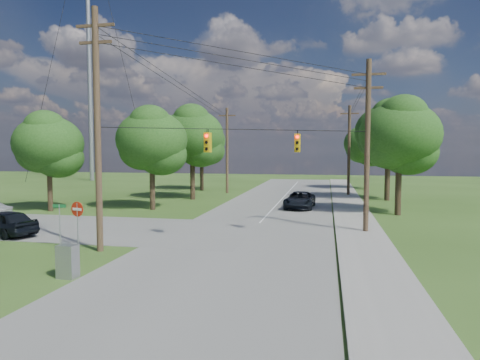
% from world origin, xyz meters
% --- Properties ---
extents(ground, '(140.00, 140.00, 0.00)m').
position_xyz_m(ground, '(0.00, 0.00, 0.00)').
color(ground, '#304F1A').
rests_on(ground, ground).
extents(main_road, '(10.00, 100.00, 0.03)m').
position_xyz_m(main_road, '(2.00, 5.00, 0.01)').
color(main_road, gray).
rests_on(main_road, ground).
extents(sidewalk_east, '(2.60, 100.00, 0.12)m').
position_xyz_m(sidewalk_east, '(8.70, 5.00, 0.06)').
color(sidewalk_east, '#9A9790').
rests_on(sidewalk_east, ground).
extents(pole_sw, '(2.00, 0.32, 12.00)m').
position_xyz_m(pole_sw, '(-4.60, 0.40, 6.23)').
color(pole_sw, '#503A29').
rests_on(pole_sw, ground).
extents(pole_ne, '(2.00, 0.32, 10.50)m').
position_xyz_m(pole_ne, '(8.90, 8.00, 5.47)').
color(pole_ne, '#503A29').
rests_on(pole_ne, ground).
extents(pole_north_e, '(2.00, 0.32, 10.00)m').
position_xyz_m(pole_north_e, '(8.90, 30.00, 5.13)').
color(pole_north_e, '#503A29').
rests_on(pole_north_e, ground).
extents(pole_north_w, '(2.00, 0.32, 10.00)m').
position_xyz_m(pole_north_w, '(-5.00, 30.00, 5.13)').
color(pole_north_w, '#503A29').
rests_on(pole_north_w, ground).
extents(power_lines, '(13.93, 29.62, 4.93)m').
position_xyz_m(power_lines, '(1.50, 11.54, 9.15)').
color(power_lines, black).
rests_on(power_lines, ground).
extents(traffic_signals, '(4.91, 3.27, 1.05)m').
position_xyz_m(traffic_signals, '(2.55, 4.43, 5.50)').
color(traffic_signals, gold).
rests_on(traffic_signals, ground).
extents(radio_mast, '(0.70, 0.70, 45.00)m').
position_xyz_m(radio_mast, '(-32.00, 46.00, 22.50)').
color(radio_mast, '#939699').
rests_on(radio_mast, ground).
extents(tree_w_near, '(6.00, 6.00, 8.40)m').
position_xyz_m(tree_w_near, '(-8.00, 15.00, 5.92)').
color(tree_w_near, '#483624').
rests_on(tree_w_near, ground).
extents(tree_w_mid, '(6.40, 6.40, 9.22)m').
position_xyz_m(tree_w_mid, '(-7.00, 23.00, 6.58)').
color(tree_w_mid, '#483624').
rests_on(tree_w_mid, ground).
extents(tree_w_far, '(6.00, 6.00, 8.73)m').
position_xyz_m(tree_w_far, '(-9.00, 33.00, 6.25)').
color(tree_w_far, '#483624').
rests_on(tree_w_far, ground).
extents(tree_e_near, '(6.20, 6.20, 8.81)m').
position_xyz_m(tree_e_near, '(12.00, 16.00, 6.25)').
color(tree_e_near, '#483624').
rests_on(tree_e_near, ground).
extents(tree_e_mid, '(6.60, 6.60, 9.64)m').
position_xyz_m(tree_e_mid, '(12.50, 26.00, 6.91)').
color(tree_e_mid, '#483624').
rests_on(tree_e_mid, ground).
extents(tree_e_far, '(5.80, 5.80, 8.32)m').
position_xyz_m(tree_e_far, '(11.50, 38.00, 5.92)').
color(tree_e_far, '#483624').
rests_on(tree_e_far, ground).
extents(tree_cross_n, '(5.60, 5.60, 7.91)m').
position_xyz_m(tree_cross_n, '(-16.00, 12.50, 5.59)').
color(tree_cross_n, '#483624').
rests_on(tree_cross_n, ground).
extents(car_cross_dark, '(4.82, 3.02, 1.53)m').
position_xyz_m(car_cross_dark, '(-12.08, 2.70, 0.80)').
color(car_cross_dark, black).
rests_on(car_cross_dark, cross_road).
extents(car_main_north, '(2.65, 5.24, 1.42)m').
position_xyz_m(car_main_north, '(4.25, 18.27, 0.74)').
color(car_main_north, black).
rests_on(car_main_north, main_road).
extents(control_cabinet, '(0.77, 0.57, 1.33)m').
position_xyz_m(control_cabinet, '(-3.50, -4.00, 0.67)').
color(control_cabinet, '#939699').
rests_on(control_cabinet, ground).
extents(do_not_enter_sign, '(0.79, 0.20, 2.40)m').
position_xyz_m(do_not_enter_sign, '(-6.20, 1.00, 1.74)').
color(do_not_enter_sign, '#939699').
rests_on(do_not_enter_sign, ground).
extents(street_name_sign, '(0.70, 0.07, 2.32)m').
position_xyz_m(street_name_sign, '(-6.80, 0.35, 1.51)').
color(street_name_sign, '#939699').
rests_on(street_name_sign, ground).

